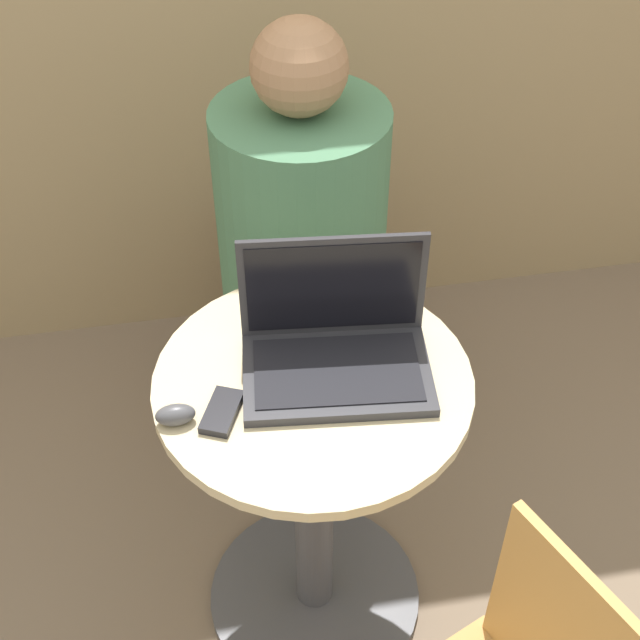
# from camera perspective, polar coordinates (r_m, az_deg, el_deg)

# --- Properties ---
(ground_plane) EXTENTS (12.00, 12.00, 0.00)m
(ground_plane) POSITION_cam_1_polar(r_m,az_deg,el_deg) (2.29, -0.34, -17.24)
(ground_plane) COLOR #7F6B56
(round_table) EXTENTS (0.60, 0.60, 0.78)m
(round_table) POSITION_cam_1_polar(r_m,az_deg,el_deg) (1.91, -0.40, -10.28)
(round_table) COLOR #4C4C51
(round_table) RESTS_ON ground_plane
(laptop) EXTENTS (0.37, 0.26, 0.25)m
(laptop) POSITION_cam_1_polar(r_m,az_deg,el_deg) (1.66, 1.00, -1.50)
(laptop) COLOR #2D2D33
(laptop) RESTS_ON round_table
(cell_phone) EXTENTS (0.09, 0.12, 0.02)m
(cell_phone) POSITION_cam_1_polar(r_m,az_deg,el_deg) (1.61, -6.30, -5.86)
(cell_phone) COLOR black
(cell_phone) RESTS_ON round_table
(computer_mouse) EXTENTS (0.07, 0.04, 0.04)m
(computer_mouse) POSITION_cam_1_polar(r_m,az_deg,el_deg) (1.60, -9.24, -6.01)
(computer_mouse) COLOR #4C4C51
(computer_mouse) RESTS_ON round_table
(person_seated) EXTENTS (0.44, 0.64, 1.24)m
(person_seated) POSITION_cam_1_polar(r_m,az_deg,el_deg) (2.29, -1.16, 2.60)
(person_seated) COLOR brown
(person_seated) RESTS_ON ground_plane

